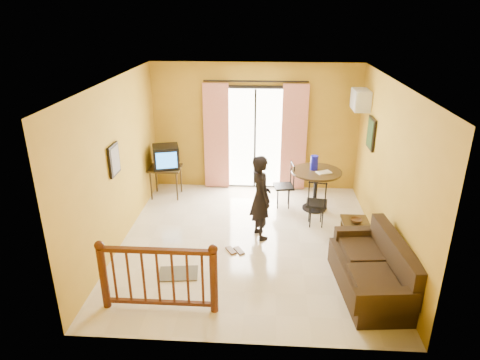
# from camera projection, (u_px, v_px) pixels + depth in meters

# --- Properties ---
(ground) EXTENTS (5.00, 5.00, 0.00)m
(ground) POSITION_uv_depth(u_px,v_px,m) (250.00, 241.00, 7.59)
(ground) COLOR beige
(ground) RESTS_ON ground
(room_shell) EXTENTS (5.00, 5.00, 5.00)m
(room_shell) POSITION_uv_depth(u_px,v_px,m) (251.00, 150.00, 6.95)
(room_shell) COLOR white
(room_shell) RESTS_ON ground
(balcony_door) EXTENTS (2.25, 0.14, 2.46)m
(balcony_door) POSITION_uv_depth(u_px,v_px,m) (255.00, 138.00, 9.39)
(balcony_door) COLOR black
(balcony_door) RESTS_ON ground
(tv_table) EXTENTS (0.67, 0.56, 0.67)m
(tv_table) POSITION_uv_depth(u_px,v_px,m) (166.00, 171.00, 9.19)
(tv_table) COLOR black
(tv_table) RESTS_ON ground
(television) EXTENTS (0.65, 0.61, 0.48)m
(television) POSITION_uv_depth(u_px,v_px,m) (166.00, 157.00, 9.06)
(television) COLOR black
(television) RESTS_ON tv_table
(picture_left) EXTENTS (0.05, 0.42, 0.52)m
(picture_left) POSITION_uv_depth(u_px,v_px,m) (114.00, 160.00, 6.96)
(picture_left) COLOR black
(picture_left) RESTS_ON room_shell
(dining_table) EXTENTS (1.00, 1.00, 0.83)m
(dining_table) POSITION_uv_depth(u_px,v_px,m) (316.00, 179.00, 8.56)
(dining_table) COLOR black
(dining_table) RESTS_ON ground
(water_jug) EXTENTS (0.16, 0.16, 0.29)m
(water_jug) POSITION_uv_depth(u_px,v_px,m) (314.00, 163.00, 8.51)
(water_jug) COLOR #1415BD
(water_jug) RESTS_ON dining_table
(serving_tray) EXTENTS (0.33, 0.28, 0.02)m
(serving_tray) POSITION_uv_depth(u_px,v_px,m) (324.00, 172.00, 8.39)
(serving_tray) COLOR beige
(serving_tray) RESTS_ON dining_table
(dining_chairs) EXTENTS (1.05, 1.23, 0.95)m
(dining_chairs) POSITION_uv_depth(u_px,v_px,m) (298.00, 215.00, 8.54)
(dining_chairs) COLOR black
(dining_chairs) RESTS_ON ground
(air_conditioner) EXTENTS (0.31, 0.60, 0.40)m
(air_conditioner) POSITION_uv_depth(u_px,v_px,m) (360.00, 100.00, 8.46)
(air_conditioner) COLOR silver
(air_conditioner) RESTS_ON room_shell
(botanical_print) EXTENTS (0.05, 0.50, 0.60)m
(botanical_print) POSITION_uv_depth(u_px,v_px,m) (371.00, 133.00, 8.04)
(botanical_print) COLOR black
(botanical_print) RESTS_ON room_shell
(coffee_table) EXTENTS (0.46, 0.83, 0.37)m
(coffee_table) POSITION_uv_depth(u_px,v_px,m) (356.00, 232.00, 7.40)
(coffee_table) COLOR black
(coffee_table) RESTS_ON ground
(bowl) EXTENTS (0.21, 0.21, 0.06)m
(bowl) POSITION_uv_depth(u_px,v_px,m) (356.00, 221.00, 7.45)
(bowl) COLOR #53361C
(bowl) RESTS_ON coffee_table
(sofa) EXTENTS (0.99, 1.87, 0.86)m
(sofa) POSITION_uv_depth(u_px,v_px,m) (374.00, 272.00, 6.16)
(sofa) COLOR black
(sofa) RESTS_ON ground
(standing_person) EXTENTS (0.56, 0.66, 1.54)m
(standing_person) POSITION_uv_depth(u_px,v_px,m) (261.00, 197.00, 7.48)
(standing_person) COLOR black
(standing_person) RESTS_ON ground
(stair_balustrade) EXTENTS (1.63, 0.13, 1.04)m
(stair_balustrade) POSITION_uv_depth(u_px,v_px,m) (158.00, 274.00, 5.69)
(stair_balustrade) COLOR #471E0F
(stair_balustrade) RESTS_ON ground
(doormat) EXTENTS (0.64, 0.47, 0.02)m
(doormat) POSITION_uv_depth(u_px,v_px,m) (178.00, 273.00, 6.65)
(doormat) COLOR #534F42
(doormat) RESTS_ON ground
(sandals) EXTENTS (0.35, 0.27, 0.03)m
(sandals) POSITION_uv_depth(u_px,v_px,m) (235.00, 251.00, 7.27)
(sandals) COLOR #53361C
(sandals) RESTS_ON ground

